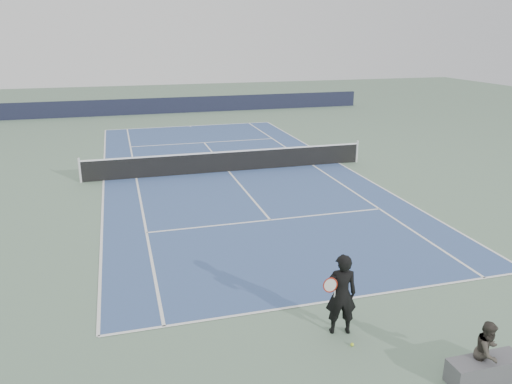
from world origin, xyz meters
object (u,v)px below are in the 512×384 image
object	(u,v)px
spectator_bench	(486,360)
tennis_player	(341,294)
tennis_ball	(352,344)
tennis_net	(228,161)

from	to	relation	value
spectator_bench	tennis_player	bearing A→B (deg)	131.53
tennis_ball	spectator_bench	size ratio (longest dim) A/B	0.05
tennis_player	tennis_ball	size ratio (longest dim) A/B	24.89
tennis_ball	tennis_player	bearing A→B (deg)	94.50
tennis_net	spectator_bench	distance (m)	15.27
tennis_net	tennis_ball	xyz separation A→B (m)	(-0.50, -13.61, -0.47)
tennis_player	tennis_net	bearing A→B (deg)	87.63
tennis_ball	tennis_net	bearing A→B (deg)	87.90
tennis_net	tennis_ball	world-z (taller)	tennis_net
tennis_net	tennis_player	xyz separation A→B (m)	(-0.54, -13.07, 0.40)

